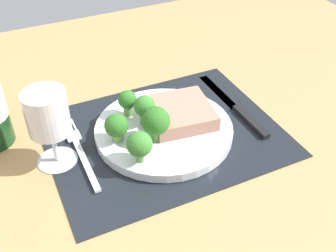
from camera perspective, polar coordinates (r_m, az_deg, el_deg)
ground_plane at (r=73.63cm, az=-0.57°, el=-2.14°), size 140.00×110.00×3.00cm
placemat at (r=72.57cm, az=-0.58°, el=-1.15°), size 40.25×31.58×0.30cm
plate at (r=71.97cm, az=-0.59°, el=-0.57°), size 24.18×24.18×1.60cm
steak at (r=72.47cm, az=1.68°, el=1.86°), size 12.12×12.11×2.65cm
broccoli_near_steak at (r=72.79cm, az=-5.68°, el=3.52°), size 3.34×3.34×4.99cm
broccoli_back_left at (r=66.46cm, az=-1.72°, el=0.64°), size 4.75×4.75×6.30cm
broccoli_center at (r=67.20cm, az=-7.14°, el=-0.14°), size 3.97×3.97×5.08cm
broccoli_near_fork at (r=62.88cm, az=-4.00°, el=-2.60°), size 4.09×4.09×5.45cm
broccoli_front_edge at (r=70.29cm, az=-3.26°, el=2.58°), size 3.78×3.78×5.58cm
fork at (r=70.08cm, az=-12.12°, el=-3.49°), size 2.40×19.20×0.50cm
knife at (r=79.06cm, az=9.64°, el=2.43°), size 1.80×23.00×0.80cm
wine_glass at (r=64.53cm, az=-16.37°, el=1.14°), size 6.62×6.62×13.36cm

